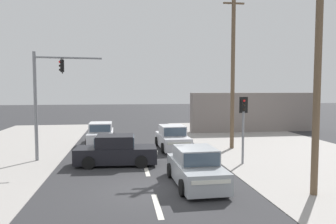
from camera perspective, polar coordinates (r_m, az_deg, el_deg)
name	(u,v)px	position (r m, az deg, el deg)	size (l,w,h in m)	color
ground_plane	(152,188)	(13.50, -2.81, -13.13)	(140.00, 140.00, 0.00)	#303033
lane_dash_near	(157,206)	(11.61, -1.89, -16.02)	(0.20, 2.40, 0.01)	silver
lane_dash_mid	(146,170)	(16.38, -3.77, -10.01)	(0.20, 2.40, 0.01)	silver
lane_dash_far	(141,151)	(21.25, -4.77, -6.73)	(0.20, 2.40, 0.01)	silver
kerb_right_verge	(328,168)	(18.41, 26.05, -8.81)	(10.00, 44.00, 0.02)	#A39E99
utility_pole_foreground_right	(316,39)	(13.28, 24.31, 11.44)	(3.78, 0.37, 10.81)	brown
utility_pole_midground_right	(233,65)	(22.07, 11.24, 8.06)	(1.80, 0.26, 10.60)	brown
traffic_signal_mast	(46,92)	(19.24, -20.53, 3.36)	(3.67, 0.56, 6.00)	slate
pedestal_signal_right_kerb	(243,119)	(17.62, 12.99, -1.14)	(0.44, 0.30, 3.56)	slate
shopfront_wall_far	(254,112)	(31.37, 14.83, -0.03)	(12.00, 1.00, 3.60)	gray
sedan_crossing_left	(116,152)	(17.47, -9.06, -6.81)	(4.31, 2.04, 1.56)	black
sedan_receding_far	(196,168)	(13.81, 4.86, -9.71)	(2.00, 4.29, 1.56)	#A3A8AD
sedan_oncoming_near	(101,134)	(24.06, -11.62, -3.84)	(1.92, 4.25, 1.56)	silver
sedan_kerbside_parked	(172,138)	(21.73, 0.78, -4.60)	(2.03, 4.30, 1.56)	silver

